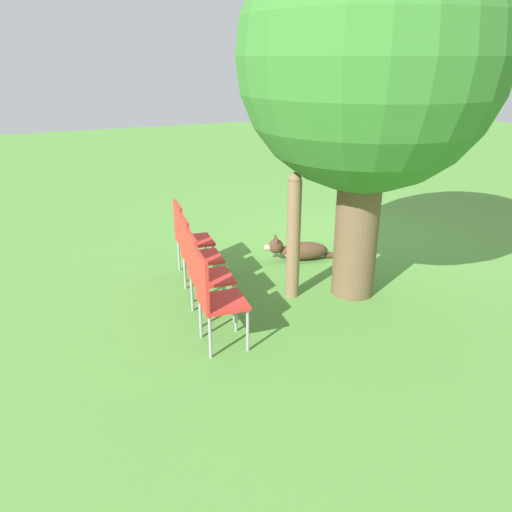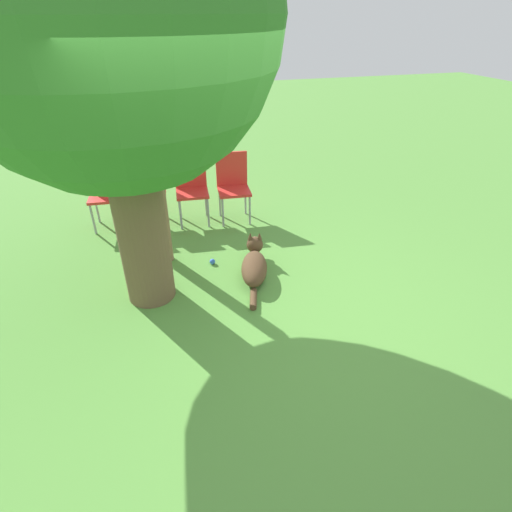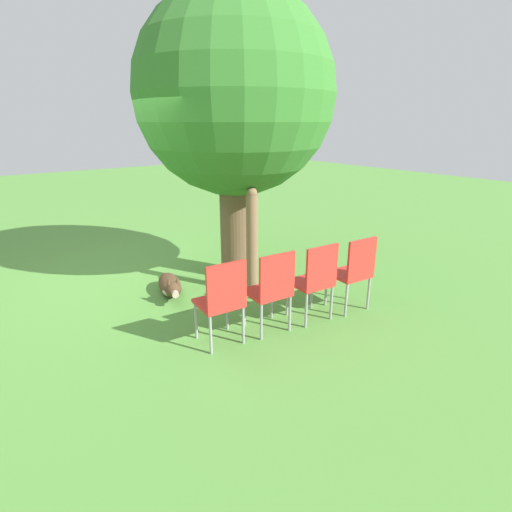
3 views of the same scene
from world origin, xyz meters
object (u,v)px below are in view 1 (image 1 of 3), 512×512
object	(u,v)px
red_chair_3	(214,295)
tennis_ball	(291,273)
red_chair_0	(188,234)
dog	(299,250)
fence_post	(294,236)
oak_tree	(370,60)
red_chair_1	(195,251)
red_chair_2	(203,270)

from	to	relation	value
red_chair_3	tennis_ball	bearing A→B (deg)	44.16
red_chair_0	red_chair_3	size ratio (longest dim) A/B	1.00
red_chair_3	tennis_ball	size ratio (longest dim) A/B	13.99
red_chair_0	tennis_ball	bearing A→B (deg)	-19.90
dog	fence_post	distance (m)	1.27
red_chair_3	red_chair_0	bearing A→B (deg)	85.95
tennis_ball	oak_tree	bearing A→B (deg)	119.77
dog	tennis_ball	world-z (taller)	dog
dog	tennis_ball	bearing A→B (deg)	67.96
red_chair_0	red_chair_1	distance (m)	0.58
red_chair_0	red_chair_1	xyz separation A→B (m)	(0.09, 0.57, 0.00)
dog	tennis_ball	distance (m)	0.56
dog	red_chair_2	distance (m)	2.03
oak_tree	tennis_ball	distance (m)	2.66
dog	red_chair_1	xyz separation A→B (m)	(1.61, 0.45, 0.41)
red_chair_3	red_chair_2	bearing A→B (deg)	85.95
oak_tree	dog	size ratio (longest dim) A/B	3.52
oak_tree	red_chair_3	xyz separation A→B (m)	(1.87, 0.44, -2.01)
red_chair_0	red_chair_2	distance (m)	1.16
oak_tree	red_chair_3	size ratio (longest dim) A/B	4.15
dog	fence_post	world-z (taller)	fence_post
red_chair_1	tennis_ball	xyz separation A→B (m)	(-1.27, -0.03, -0.51)
oak_tree	red_chair_2	size ratio (longest dim) A/B	4.15
red_chair_0	red_chair_2	size ratio (longest dim) A/B	1.00
red_chair_3	tennis_ball	distance (m)	1.94
dog	red_chair_3	bearing A→B (deg)	58.73
red_chair_0	red_chair_2	world-z (taller)	same
fence_post	red_chair_2	world-z (taller)	fence_post
red_chair_3	tennis_ball	world-z (taller)	red_chair_3
red_chair_0	tennis_ball	world-z (taller)	red_chair_0
dog	oak_tree	bearing A→B (deg)	110.71
dog	red_chair_0	size ratio (longest dim) A/B	1.18
fence_post	red_chair_2	xyz separation A→B (m)	(1.10, 0.09, -0.19)
fence_post	red_chair_0	distance (m)	1.41
oak_tree	red_chair_0	xyz separation A→B (m)	(1.59, -1.28, -2.01)
dog	red_chair_1	distance (m)	1.72
red_chair_2	red_chair_3	distance (m)	0.58
red_chair_3	fence_post	bearing A→B (deg)	34.32
fence_post	red_chair_3	size ratio (longest dim) A/B	1.52
dog	red_chair_2	world-z (taller)	red_chair_2
oak_tree	fence_post	size ratio (longest dim) A/B	2.72
red_chair_0	red_chair_3	distance (m)	1.75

